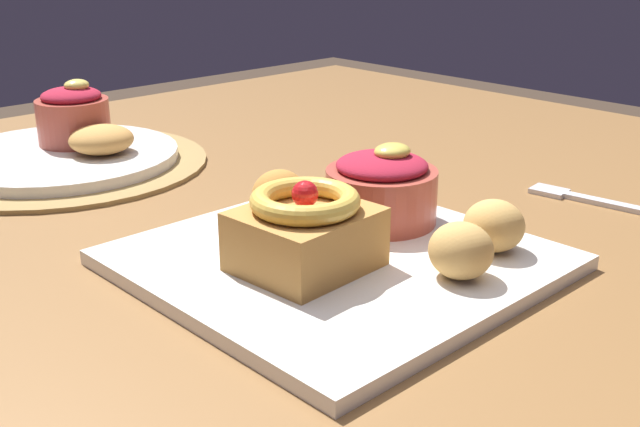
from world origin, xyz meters
name	(u,v)px	position (x,y,z in m)	size (l,w,h in m)	color
dining_table	(280,299)	(0.00, 0.00, 0.64)	(1.28, 1.15, 0.73)	brown
woven_placemat	(62,164)	(-0.07, 0.30, 0.73)	(0.33, 0.33, 0.01)	#997A47
front_plate	(337,260)	(-0.04, -0.12, 0.74)	(0.29, 0.29, 0.01)	white
cake_slice	(305,230)	(-0.08, -0.12, 0.77)	(0.10, 0.09, 0.07)	#B77F3D
berry_ramekin	(382,188)	(0.04, -0.09, 0.77)	(0.10, 0.10, 0.07)	#B24C3D
fritter_front	(461,251)	(-0.01, -0.21, 0.76)	(0.05, 0.05, 0.04)	tan
fritter_middle	(494,226)	(0.05, -0.20, 0.76)	(0.05, 0.05, 0.04)	tan
fritter_back	(279,195)	(-0.02, -0.03, 0.76)	(0.05, 0.05, 0.05)	#BC7F38
back_plate	(61,157)	(-0.07, 0.30, 0.74)	(0.26, 0.26, 0.01)	white
back_ramekin	(73,115)	(-0.04, 0.32, 0.78)	(0.08, 0.08, 0.07)	#B24C3D
back_pastry	(101,139)	(-0.04, 0.26, 0.76)	(0.07, 0.07, 0.03)	#C68E47
fork	(582,198)	(0.25, -0.17, 0.73)	(0.03, 0.13, 0.00)	silver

